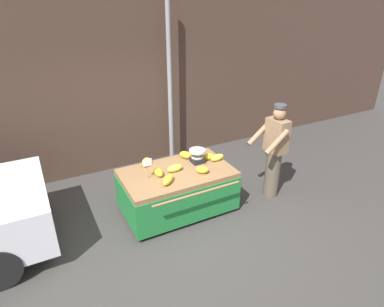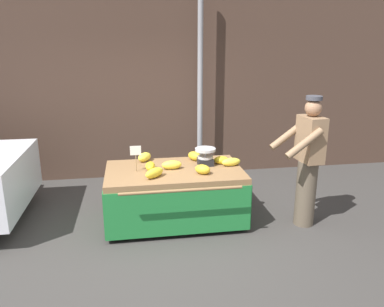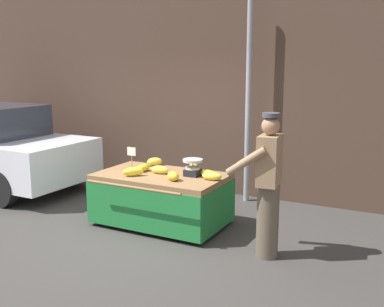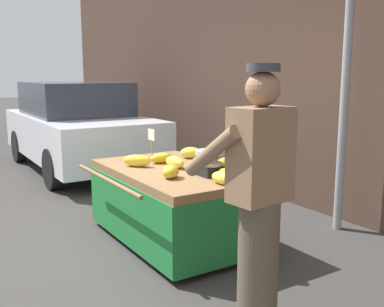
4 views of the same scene
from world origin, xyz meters
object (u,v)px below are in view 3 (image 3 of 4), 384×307
at_px(banana_bunch_2, 208,174).
at_px(vendor_person, 268,185).
at_px(price_sign, 132,154).
at_px(banana_bunch_4, 173,176).
at_px(banana_bunch_1, 133,172).
at_px(street_pole, 248,99).
at_px(banana_bunch_7, 143,168).
at_px(banana_bunch_3, 194,167).
at_px(banana_bunch_5, 155,162).
at_px(banana_bunch_6, 160,170).
at_px(banana_bunch_0, 212,176).
at_px(banana_cart, 161,188).
at_px(weighing_scale, 193,167).

relative_size(banana_bunch_2, vendor_person, 0.12).
distance_m(price_sign, banana_bunch_4, 0.88).
bearing_deg(banana_bunch_1, street_pole, 64.35).
bearing_deg(street_pole, price_sign, -124.62).
height_order(price_sign, banana_bunch_7, price_sign).
height_order(street_pole, price_sign, street_pole).
distance_m(banana_bunch_2, banana_bunch_3, 0.40).
bearing_deg(banana_bunch_5, banana_bunch_1, -82.61).
height_order(banana_bunch_1, banana_bunch_4, banana_bunch_1).
distance_m(banana_bunch_1, banana_bunch_6, 0.38).
xyz_separation_m(banana_bunch_1, banana_bunch_6, (0.25, 0.29, -0.00)).
xyz_separation_m(price_sign, banana_bunch_0, (1.27, 0.02, -0.19)).
xyz_separation_m(banana_bunch_0, banana_bunch_6, (-0.81, -0.01, 0.00)).
bearing_deg(banana_cart, banana_bunch_5, 131.38).
bearing_deg(street_pole, banana_bunch_0, -85.48).
bearing_deg(vendor_person, banana_cart, 167.31).
distance_m(street_pole, banana_bunch_2, 1.77).
height_order(banana_bunch_0, banana_bunch_5, banana_bunch_5).
xyz_separation_m(banana_cart, banana_bunch_3, (0.33, 0.35, 0.26)).
bearing_deg(banana_bunch_6, vendor_person, -12.94).
relative_size(weighing_scale, banana_bunch_5, 1.18).
bearing_deg(banana_bunch_1, banana_bunch_6, 49.60).
height_order(banana_bunch_5, vendor_person, vendor_person).
relative_size(banana_cart, banana_bunch_0, 6.73).
height_order(banana_bunch_5, banana_bunch_7, banana_bunch_5).
bearing_deg(banana_bunch_3, banana_bunch_7, -153.05).
relative_size(banana_cart, banana_bunch_7, 7.22).
distance_m(price_sign, banana_bunch_1, 0.40).
relative_size(banana_bunch_2, banana_bunch_4, 1.03).
bearing_deg(banana_bunch_2, banana_bunch_3, 146.12).
distance_m(banana_bunch_5, vendor_person, 2.20).
height_order(banana_bunch_3, banana_bunch_6, banana_bunch_3).
bearing_deg(banana_bunch_0, banana_bunch_6, -179.38).
bearing_deg(banana_cart, banana_bunch_7, 176.13).
relative_size(banana_bunch_0, banana_bunch_3, 1.14).
bearing_deg(banana_bunch_5, banana_bunch_2, -15.79).
xyz_separation_m(street_pole, banana_bunch_2, (0.02, -1.53, -0.90)).
relative_size(banana_bunch_2, banana_bunch_5, 0.88).
xyz_separation_m(weighing_scale, price_sign, (-0.93, -0.12, 0.13)).
bearing_deg(banana_bunch_2, street_pole, 90.74).
height_order(street_pole, banana_bunch_7, street_pole).
bearing_deg(weighing_scale, banana_cart, -164.83).
height_order(banana_bunch_1, banana_bunch_6, banana_bunch_1).
xyz_separation_m(banana_bunch_0, banana_bunch_5, (-1.14, 0.39, 0.01)).
bearing_deg(banana_bunch_6, banana_bunch_2, 8.97).
height_order(banana_cart, banana_bunch_4, banana_bunch_4).
relative_size(street_pole, banana_cart, 1.87).
distance_m(banana_bunch_0, banana_bunch_6, 0.81).
xyz_separation_m(price_sign, banana_bunch_1, (0.22, -0.28, -0.19)).
relative_size(banana_bunch_0, banana_bunch_5, 1.13).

